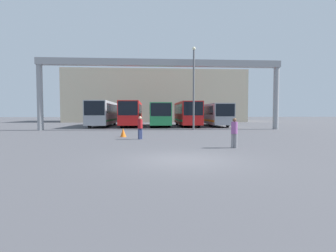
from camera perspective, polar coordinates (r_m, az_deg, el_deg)
name	(u,v)px	position (r m, az deg, el deg)	size (l,w,h in m)	color
ground_plane	(183,160)	(10.45, 3.37, -7.37)	(200.00, 200.00, 0.00)	#47474C
building_backdrop	(156,97)	(55.65, -2.71, 6.27)	(35.48, 12.00, 10.16)	beige
overhead_gantry	(162,72)	(28.66, -1.38, 11.71)	(26.07, 0.80, 7.53)	gray
bus_slot_0	(103,112)	(36.51, -13.95, 2.91)	(2.55, 11.37, 3.29)	#999EA5
bus_slot_1	(132,112)	(36.61, -7.93, 2.97)	(2.48, 12.49, 3.28)	red
bus_slot_2	(159,113)	(35.70, -1.93, 2.80)	(2.63, 10.77, 3.06)	#268C4C
bus_slot_3	(187,112)	(35.73, 4.19, 2.95)	(2.52, 10.14, 3.25)	red
bus_slot_4	(213,113)	(37.11, 9.85, 2.70)	(2.52, 11.48, 3.00)	#999EA5
pedestrian_near_center	(140,127)	(18.39, -6.09, -0.24)	(0.33, 0.33, 1.60)	navy
pedestrian_near_right	(234,132)	(14.26, 14.23, -1.28)	(0.33, 0.33, 1.59)	gray
traffic_cone	(123,133)	(20.31, -9.74, -1.43)	(0.45, 0.45, 0.67)	orange
lamp_post	(194,85)	(28.48, 5.62, 8.83)	(0.36, 0.36, 8.85)	#595B60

